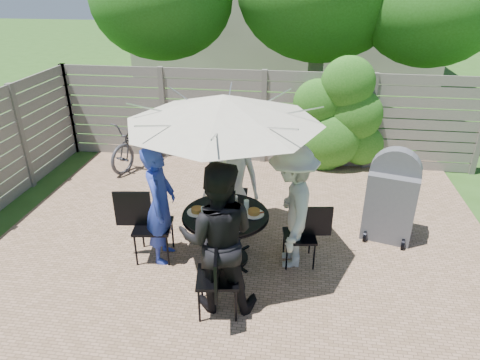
# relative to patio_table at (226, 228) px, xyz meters

# --- Properties ---
(backyard_envelope) EXTENTS (60.00, 60.00, 5.00)m
(backyard_envelope) POSITION_rel_patio_table_xyz_m (0.26, 10.63, 2.11)
(backyard_envelope) COLOR #294E18
(backyard_envelope) RESTS_ON ground
(patio_table) EXTENTS (1.17, 1.17, 0.71)m
(patio_table) POSITION_rel_patio_table_xyz_m (0.00, 0.00, 0.00)
(patio_table) COLOR black
(patio_table) RESTS_ON ground
(umbrella) EXTENTS (2.48, 2.48, 2.24)m
(umbrella) POSITION_rel_patio_table_xyz_m (-0.00, -0.00, 1.58)
(umbrella) COLOR silver
(umbrella) RESTS_ON ground
(chair_back) EXTENTS (0.49, 0.70, 0.95)m
(chair_back) POSITION_rel_patio_table_xyz_m (-0.07, 0.96, -0.21)
(chair_back) COLOR black
(chair_back) RESTS_ON ground
(person_back) EXTENTS (0.84, 0.58, 1.64)m
(person_back) POSITION_rel_patio_table_xyz_m (-0.06, 0.83, 0.32)
(person_back) COLOR silver
(person_back) RESTS_ON ground
(chair_left) EXTENTS (0.74, 0.53, 0.99)m
(chair_left) POSITION_rel_patio_table_xyz_m (-0.96, -0.08, -0.20)
(chair_left) COLOR black
(chair_left) RESTS_ON ground
(person_left) EXTENTS (0.43, 0.61, 1.61)m
(person_left) POSITION_rel_patio_table_xyz_m (-0.83, -0.06, 0.31)
(person_left) COLOR #283AAD
(person_left) RESTS_ON ground
(chair_front) EXTENTS (0.52, 0.71, 0.95)m
(chair_front) POSITION_rel_patio_table_xyz_m (0.08, -0.96, -0.21)
(chair_front) COLOR black
(chair_front) RESTS_ON ground
(person_front) EXTENTS (0.91, 0.74, 1.78)m
(person_front) POSITION_rel_patio_table_xyz_m (0.06, -0.83, 0.39)
(person_front) COLOR black
(person_front) RESTS_ON ground
(chair_right) EXTENTS (0.63, 0.46, 0.84)m
(chair_right) POSITION_rel_patio_table_xyz_m (0.96, 0.08, -0.25)
(chair_right) COLOR black
(chair_right) RESTS_ON ground
(person_right) EXTENTS (0.70, 1.12, 1.66)m
(person_right) POSITION_rel_patio_table_xyz_m (0.83, 0.06, 0.33)
(person_right) COLOR #B4B5B0
(person_right) RESTS_ON ground
(plate_back) EXTENTS (0.26, 0.26, 0.06)m
(plate_back) POSITION_rel_patio_table_xyz_m (-0.03, 0.36, 0.24)
(plate_back) COLOR white
(plate_back) RESTS_ON patio_table
(plate_left) EXTENTS (0.26, 0.26, 0.06)m
(plate_left) POSITION_rel_patio_table_xyz_m (-0.36, -0.03, 0.24)
(plate_left) COLOR white
(plate_left) RESTS_ON patio_table
(plate_front) EXTENTS (0.26, 0.26, 0.06)m
(plate_front) POSITION_rel_patio_table_xyz_m (0.03, -0.36, 0.24)
(plate_front) COLOR white
(plate_front) RESTS_ON patio_table
(plate_right) EXTENTS (0.26, 0.26, 0.06)m
(plate_right) POSITION_rel_patio_table_xyz_m (0.36, 0.03, 0.24)
(plate_right) COLOR white
(plate_right) RESTS_ON patio_table
(plate_extra) EXTENTS (0.24, 0.24, 0.06)m
(plate_extra) POSITION_rel_patio_table_xyz_m (0.20, -0.29, 0.24)
(plate_extra) COLOR white
(plate_extra) RESTS_ON patio_table
(glass_back) EXTENTS (0.07, 0.07, 0.14)m
(glass_back) POSITION_rel_patio_table_xyz_m (-0.12, 0.25, 0.29)
(glass_back) COLOR silver
(glass_back) RESTS_ON patio_table
(glass_left) EXTENTS (0.07, 0.07, 0.14)m
(glass_left) POSITION_rel_patio_table_xyz_m (-0.25, -0.12, 0.29)
(glass_left) COLOR silver
(glass_left) RESTS_ON patio_table
(glass_front) EXTENTS (0.07, 0.07, 0.14)m
(glass_front) POSITION_rel_patio_table_xyz_m (0.12, -0.25, 0.29)
(glass_front) COLOR silver
(glass_front) RESTS_ON patio_table
(glass_right) EXTENTS (0.07, 0.07, 0.14)m
(glass_right) POSITION_rel_patio_table_xyz_m (0.25, 0.12, 0.29)
(glass_right) COLOR silver
(glass_right) RESTS_ON patio_table
(syrup_jug) EXTENTS (0.09, 0.09, 0.16)m
(syrup_jug) POSITION_rel_patio_table_xyz_m (-0.06, 0.05, 0.30)
(syrup_jug) COLOR #59280C
(syrup_jug) RESTS_ON patio_table
(coffee_cup) EXTENTS (0.08, 0.08, 0.12)m
(coffee_cup) POSITION_rel_patio_table_xyz_m (0.08, 0.23, 0.28)
(coffee_cup) COLOR #C6B293
(coffee_cup) RESTS_ON patio_table
(bicycle) EXTENTS (1.17, 1.88, 0.93)m
(bicycle) POSITION_rel_patio_table_xyz_m (-2.17, 2.94, -0.03)
(bicycle) COLOR #333338
(bicycle) RESTS_ON ground
(bbq_grill) EXTENTS (0.77, 0.66, 1.36)m
(bbq_grill) POSITION_rel_patio_table_xyz_m (2.19, 0.89, 0.12)
(bbq_grill) COLOR #4F5054
(bbq_grill) RESTS_ON ground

